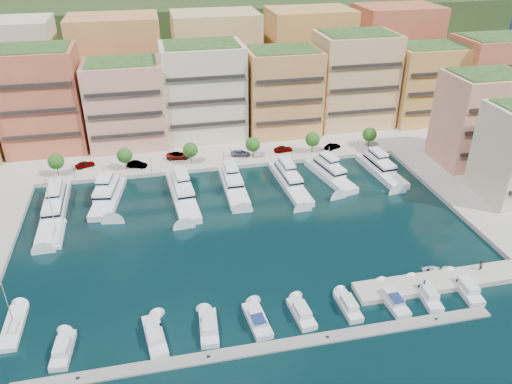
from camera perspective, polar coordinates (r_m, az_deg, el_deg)
ground at (r=100.06m, az=-0.86°, el=-4.92°), size 400.00×400.00×0.00m
north_quay at (r=154.85m, az=-5.49°, el=7.65°), size 220.00×64.00×2.00m
hillside at (r=200.18m, az=-7.31°, el=12.47°), size 240.00×40.00×58.00m
south_pontoon at (r=76.99m, az=1.52°, el=-17.40°), size 72.00×2.20×0.35m
finger_pier at (r=93.69m, az=20.60°, el=-9.75°), size 32.00×5.00×2.00m
apartment_1 at (r=142.57m, az=-23.28°, el=9.66°), size 20.00×16.50×26.80m
apartment_2 at (r=138.71m, az=-14.66°, el=9.71°), size 20.00×15.50×22.80m
apartment_3 at (r=140.71m, az=-6.04°, el=11.39°), size 22.00×16.50×25.80m
apartment_4 at (r=143.05m, az=3.03°, el=11.38°), size 20.00×15.50×23.80m
apartment_5 at (r=151.48m, az=11.10°, el=12.48°), size 22.00×16.50×26.80m
apartment_6 at (r=160.09m, az=18.75°, el=11.64°), size 20.00×15.50×22.80m
apartment_7 at (r=169.20m, az=25.13°, el=11.69°), size 22.00×16.50×24.80m
apartment_east_a at (r=135.33m, az=24.13°, el=7.63°), size 18.00×14.50×22.80m
backblock_0 at (r=165.19m, az=-26.07°, el=12.11°), size 26.00×18.00×30.00m
backblock_1 at (r=160.82m, az=-15.46°, el=13.57°), size 26.00×18.00×30.00m
backblock_2 at (r=161.97m, az=-4.52°, el=14.59°), size 26.00×18.00×30.00m
backblock_3 at (r=168.55m, az=5.98°, el=15.09°), size 26.00×18.00×30.00m
backblock_4 at (r=179.95m, az=15.45°, el=15.12°), size 26.00×18.00×30.00m
tree_0 at (r=128.07m, az=-21.91°, el=3.25°), size 3.80×3.80×5.65m
tree_1 at (r=126.08m, az=-14.78°, el=4.04°), size 3.80×3.80×5.65m
tree_2 at (r=126.11m, az=-7.52°, el=4.79°), size 3.80×3.80×5.65m
tree_3 at (r=128.15m, az=-0.36°, el=5.45°), size 3.80×3.80×5.65m
tree_4 at (r=132.11m, az=6.48°, el=6.00°), size 3.80×3.80×5.65m
tree_5 at (r=137.83m, az=12.85°, el=6.43°), size 3.80×3.80×5.65m
lamppost_0 at (r=125.69m, az=-20.18°, el=2.63°), size 0.30×0.30×4.20m
lamppost_1 at (r=124.14m, az=-11.98°, el=3.52°), size 0.30×0.30×4.20m
lamppost_2 at (r=125.18m, az=-3.74°, el=4.33°), size 0.30×0.30×4.20m
lamppost_3 at (r=128.75m, az=4.23°, el=5.04°), size 0.30×0.30×4.20m
lamppost_4 at (r=134.66m, az=11.64°, el=5.60°), size 0.30×0.30×4.20m
yacht_0 at (r=114.94m, az=-22.03°, el=-1.72°), size 4.93×26.07×7.30m
yacht_1 at (r=116.45m, az=-16.54°, el=-0.38°), size 7.83×18.73×7.30m
yacht_2 at (r=113.95m, az=-8.44°, el=-0.02°), size 6.28×23.38×7.30m
yacht_3 at (r=116.59m, az=-2.64°, el=0.99°), size 4.68×19.33×7.30m
yacht_4 at (r=118.28m, az=3.80°, el=1.32°), size 5.34×21.87×7.30m
yacht_5 at (r=122.67m, az=8.37°, el=2.18°), size 7.81×18.79×7.30m
yacht_6 at (r=127.55m, az=14.00°, el=2.68°), size 6.13×18.94×7.30m
cruiser_0 at (r=80.91m, az=-21.20°, el=-16.52°), size 3.16×7.42×2.55m
cruiser_2 at (r=79.30m, az=-11.49°, el=-15.86°), size 3.82×9.06×2.55m
cruiser_3 at (r=79.41m, az=-5.41°, el=-15.21°), size 3.24×7.90×2.55m
cruiser_4 at (r=80.22m, az=0.15°, el=-14.47°), size 3.51×8.13×2.66m
cruiser_5 at (r=81.69m, az=5.23°, el=-13.67°), size 3.19×7.42×2.55m
cruiser_6 at (r=83.95m, az=10.50°, el=-12.73°), size 2.59×7.21×2.55m
cruiser_7 at (r=86.72m, az=15.27°, el=-11.79°), size 3.02×8.46×2.66m
cruiser_8 at (r=89.50m, az=18.95°, el=-11.00°), size 3.29×8.57×2.55m
cruiser_9 at (r=93.08m, az=22.86°, el=-10.11°), size 3.40×8.60×2.55m
sailboat_0 at (r=87.78m, az=-25.97°, el=-13.77°), size 2.89×10.01×13.20m
sailboat_2 at (r=106.84m, az=-21.82°, el=-4.66°), size 2.90×9.36×13.20m
tender_3 at (r=96.80m, az=20.75°, el=-8.08°), size 1.96×1.77×0.90m
tender_2 at (r=95.75m, az=19.43°, el=-8.32°), size 3.48×2.49×0.72m
car_0 at (r=131.45m, az=-18.98°, el=3.02°), size 5.06×3.49×1.60m
car_1 at (r=127.77m, az=-13.43°, el=3.09°), size 5.14×3.29×1.60m
car_2 at (r=130.59m, az=-8.86°, el=4.17°), size 6.42×3.50×1.71m
car_3 at (r=130.60m, az=-1.77°, el=4.46°), size 5.44×2.97×1.50m
car_4 at (r=133.10m, az=3.12°, el=4.96°), size 5.08×2.39×1.68m
car_5 at (r=135.94m, az=8.73°, el=5.15°), size 4.94×3.42×1.54m
person_0 at (r=89.11m, az=18.66°, el=-9.98°), size 0.53×0.74×1.91m
person_1 at (r=97.13m, az=24.25°, el=-7.61°), size 1.15×1.02×1.96m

